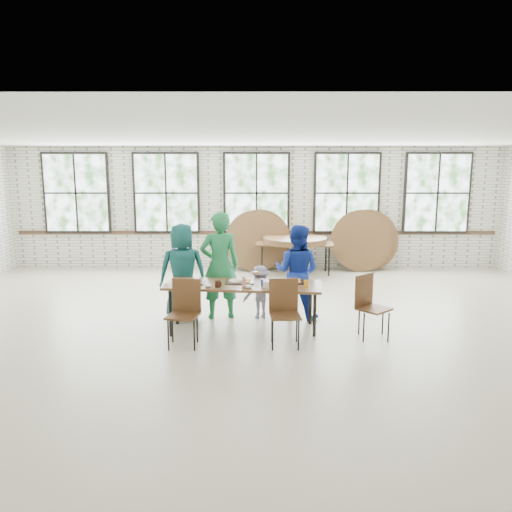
{
  "coord_description": "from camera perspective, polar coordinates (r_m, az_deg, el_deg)",
  "views": [
    {
      "loc": [
        0.03,
        -7.78,
        2.54
      ],
      "look_at": [
        0.0,
        0.4,
        1.05
      ],
      "focal_mm": 35.0,
      "sensor_mm": 36.0,
      "label": 1
    }
  ],
  "objects": [
    {
      "name": "toddler",
      "position": [
        8.4,
        0.48,
        -4.12
      ],
      "size": [
        0.65,
        0.49,
        0.89
      ],
      "primitive_type": "imported",
      "rotation": [
        0.0,
        0.0,
        3.44
      ],
      "color": "#1D1645",
      "rests_on": "ground"
    },
    {
      "name": "round_tops_leaning",
      "position": [
        12.19,
        6.34,
        1.75
      ],
      "size": [
        4.22,
        0.42,
        1.49
      ],
      "color": "brown",
      "rests_on": "ground"
    },
    {
      "name": "chair_near_right",
      "position": [
        7.15,
        3.25,
        -5.78
      ],
      "size": [
        0.45,
        0.44,
        0.95
      ],
      "rotation": [
        0.0,
        0.0,
        0.08
      ],
      "color": "#50311A",
      "rests_on": "ground"
    },
    {
      "name": "chair_near_left",
      "position": [
        7.2,
        -8.14,
        -5.76
      ],
      "size": [
        0.49,
        0.48,
        0.95
      ],
      "rotation": [
        0.0,
        0.0,
        -0.2
      ],
      "color": "#50311A",
      "rests_on": "ground"
    },
    {
      "name": "round_tops_stacked",
      "position": [
        11.79,
        4.46,
        1.83
      ],
      "size": [
        1.5,
        1.5,
        0.13
      ],
      "color": "brown",
      "rests_on": "storage_table"
    },
    {
      "name": "adult_blue",
      "position": [
        8.35,
        4.7,
        -1.82
      ],
      "size": [
        0.93,
        0.84,
        1.58
      ],
      "primitive_type": "imported",
      "rotation": [
        0.0,
        0.0,
        2.76
      ],
      "color": "#152E98",
      "rests_on": "ground"
    },
    {
      "name": "chair_spare",
      "position": [
        7.63,
        12.78,
        -4.99
      ],
      "size": [
        0.58,
        0.58,
        0.95
      ],
      "rotation": [
        0.0,
        0.0,
        0.74
      ],
      "color": "#50311A",
      "rests_on": "ground"
    },
    {
      "name": "adult_teal",
      "position": [
        8.41,
        -8.37,
        -1.71
      ],
      "size": [
        0.88,
        0.67,
        1.61
      ],
      "primitive_type": "imported",
      "rotation": [
        0.0,
        0.0,
        3.35
      ],
      "color": "#165547",
      "rests_on": "ground"
    },
    {
      "name": "adult_green",
      "position": [
        8.32,
        -4.17,
        -1.07
      ],
      "size": [
        0.73,
        0.56,
        1.8
      ],
      "primitive_type": "imported",
      "rotation": [
        0.0,
        0.0,
        3.35
      ],
      "color": "#217B45",
      "rests_on": "ground"
    },
    {
      "name": "tabletop_clutter",
      "position": [
        7.66,
        -1.08,
        -3.09
      ],
      "size": [
        2.03,
        0.59,
        0.11
      ],
      "color": "black",
      "rests_on": "dining_table"
    },
    {
      "name": "room",
      "position": [
        12.24,
        0.06,
        6.99
      ],
      "size": [
        12.0,
        12.0,
        12.0
      ],
      "color": "#B4A98F",
      "rests_on": "ground"
    },
    {
      "name": "storage_table",
      "position": [
        11.81,
        4.45,
        1.26
      ],
      "size": [
        1.86,
        0.92,
        0.74
      ],
      "rotation": [
        0.0,
        0.0,
        -0.09
      ],
      "color": "brown",
      "rests_on": "ground"
    },
    {
      "name": "dining_table",
      "position": [
        7.71,
        -1.5,
        -3.57
      ],
      "size": [
        2.47,
        1.04,
        0.74
      ],
      "rotation": [
        0.0,
        0.0,
        -0.1
      ],
      "color": "brown",
      "rests_on": "ground"
    }
  ]
}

